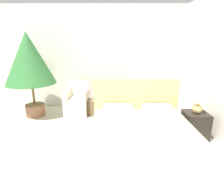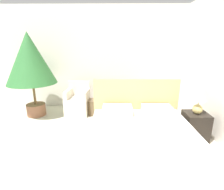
# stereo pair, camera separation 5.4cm
# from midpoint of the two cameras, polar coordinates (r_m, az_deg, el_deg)

# --- Properties ---
(wall_back) EXTENTS (10.00, 0.06, 2.90)m
(wall_back) POSITION_cam_midpoint_polar(r_m,az_deg,el_deg) (5.22, -3.45, 11.81)
(wall_back) COLOR silver
(wall_back) RESTS_ON ground_plane
(bed) EXTENTS (1.74, 2.22, 1.18)m
(bed) POSITION_cam_midpoint_polar(r_m,az_deg,el_deg) (2.91, 10.40, -16.13)
(bed) COLOR brown
(bed) RESTS_ON ground_plane
(armchair_near_window_left) EXTENTS (0.63, 0.64, 0.86)m
(armchair_near_window_left) POSITION_cam_midpoint_polar(r_m,az_deg,el_deg) (4.88, -10.80, -2.61)
(armchair_near_window_left) COLOR beige
(armchair_near_window_left) RESTS_ON ground_plane
(armchair_near_window_right) EXTENTS (0.66, 0.66, 0.86)m
(armchair_near_window_right) POSITION_cam_midpoint_polar(r_m,az_deg,el_deg) (4.78, -0.24, -2.71)
(armchair_near_window_right) COLOR beige
(armchair_near_window_right) RESTS_ON ground_plane
(potted_palm) EXTENTS (1.23, 1.23, 2.15)m
(potted_palm) POSITION_cam_midpoint_polar(r_m,az_deg,el_deg) (4.87, -24.93, 10.23)
(potted_palm) COLOR brown
(potted_palm) RESTS_ON ground_plane
(nightstand) EXTENTS (0.44, 0.44, 0.55)m
(nightstand) POSITION_cam_midpoint_polar(r_m,az_deg,el_deg) (3.92, 25.81, -9.12)
(nightstand) COLOR black
(nightstand) RESTS_ON ground_plane
(table_lamp) EXTENTS (0.26, 0.26, 0.53)m
(table_lamp) POSITION_cam_midpoint_polar(r_m,az_deg,el_deg) (3.70, 26.93, -0.87)
(table_lamp) COLOR tan
(table_lamp) RESTS_ON nightstand
(side_table) EXTENTS (0.38, 0.38, 0.41)m
(side_table) POSITION_cam_midpoint_polar(r_m,az_deg,el_deg) (4.80, -5.60, -3.87)
(side_table) COLOR brown
(side_table) RESTS_ON ground_plane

